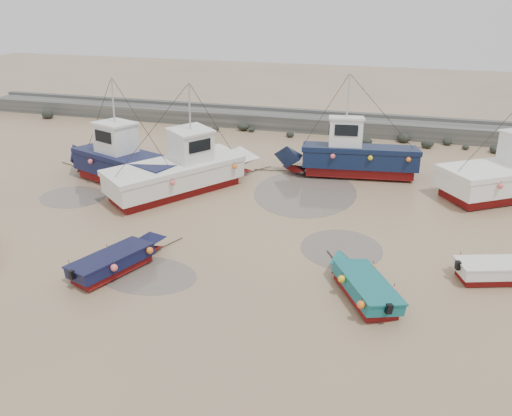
% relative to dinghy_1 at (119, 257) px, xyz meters
% --- Properties ---
extents(ground, '(120.00, 120.00, 0.00)m').
position_rel_dinghy_1_xyz_m(ground, '(3.73, 2.15, -0.55)').
color(ground, tan).
rests_on(ground, ground).
extents(seawall, '(60.00, 4.92, 1.50)m').
position_rel_dinghy_1_xyz_m(seawall, '(3.78, 24.14, 0.08)').
color(seawall, '#60615D').
rests_on(seawall, ground).
extents(puddle_a, '(4.29, 4.29, 0.01)m').
position_rel_dinghy_1_xyz_m(puddle_a, '(1.33, -0.15, -0.55)').
color(puddle_a, '#635950').
rests_on(puddle_a, ground).
extents(puddle_b, '(3.76, 3.76, 0.01)m').
position_rel_dinghy_1_xyz_m(puddle_b, '(8.87, 4.31, -0.55)').
color(puddle_b, '#635950').
rests_on(puddle_b, ground).
extents(puddle_c, '(3.79, 3.79, 0.01)m').
position_rel_dinghy_1_xyz_m(puddle_c, '(-6.63, 6.38, -0.55)').
color(puddle_c, '#635950').
rests_on(puddle_c, ground).
extents(puddle_d, '(5.93, 5.93, 0.01)m').
position_rel_dinghy_1_xyz_m(puddle_d, '(6.06, 10.66, -0.55)').
color(puddle_d, '#635950').
rests_on(puddle_d, ground).
extents(dinghy_1, '(3.17, 5.54, 1.43)m').
position_rel_dinghy_1_xyz_m(dinghy_1, '(0.00, 0.00, 0.00)').
color(dinghy_1, maroon).
rests_on(dinghy_1, ground).
extents(dinghy_2, '(3.39, 5.20, 1.43)m').
position_rel_dinghy_1_xyz_m(dinghy_2, '(9.99, 0.79, 0.00)').
color(dinghy_2, maroon).
rests_on(dinghy_2, ground).
extents(dinghy_3, '(5.65, 2.55, 1.43)m').
position_rel_dinghy_1_xyz_m(dinghy_3, '(15.75, 3.42, -0.00)').
color(dinghy_3, maroon).
rests_on(dinghy_3, ground).
extents(cabin_boat_0, '(10.36, 5.42, 6.22)m').
position_rel_dinghy_1_xyz_m(cabin_boat_0, '(-5.04, 9.28, 0.77)').
color(cabin_boat_0, maroon).
rests_on(cabin_boat_0, ground).
extents(cabin_boat_1, '(7.69, 9.86, 6.22)m').
position_rel_dinghy_1_xyz_m(cabin_boat_1, '(-0.80, 9.05, 0.75)').
color(cabin_boat_1, maroon).
rests_on(cabin_boat_1, ground).
extents(cabin_boat_2, '(10.35, 3.59, 6.22)m').
position_rel_dinghy_1_xyz_m(cabin_boat_2, '(8.16, 14.23, 0.78)').
color(cabin_boat_2, maroon).
rests_on(cabin_boat_2, ground).
extents(person, '(0.68, 0.51, 1.68)m').
position_rel_dinghy_1_xyz_m(person, '(-2.61, 7.78, -0.55)').
color(person, '#1C1C37').
rests_on(person, ground).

